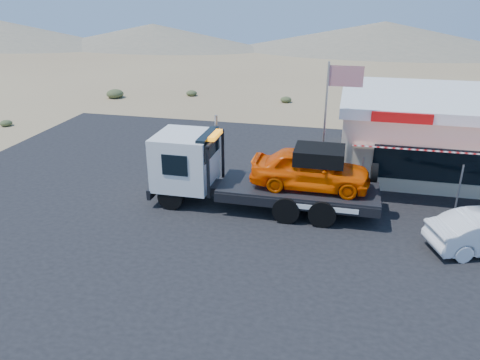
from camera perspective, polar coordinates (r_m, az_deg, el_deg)
The scene contains 7 objects.
ground at distance 19.45m, azimuth -5.26°, elevation -5.15°, with size 120.00×120.00×0.00m, color #8A6F4E.
asphalt_lot at distance 21.59m, azimuth 2.27°, elevation -2.08°, with size 32.00×24.00×0.02m, color black.
tow_truck at distance 20.03m, azimuth 2.16°, elevation 1.24°, with size 9.63×2.85×3.22m.
jerky_store at distance 26.66m, azimuth 23.29°, elevation 5.47°, with size 10.40×9.97×3.90m.
flagpole at distance 21.44m, azimuth 11.00°, elevation 8.00°, with size 1.55×0.10×6.00m.
desert_scrub at distance 34.10m, azimuth -22.55°, elevation 6.08°, with size 26.00×32.64×0.78m.
distant_hills at distance 73.40m, azimuth 1.04°, elevation 17.08°, with size 126.00×48.00×4.20m.
Camera 1 is at (5.63, -16.27, 9.05)m, focal length 35.00 mm.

